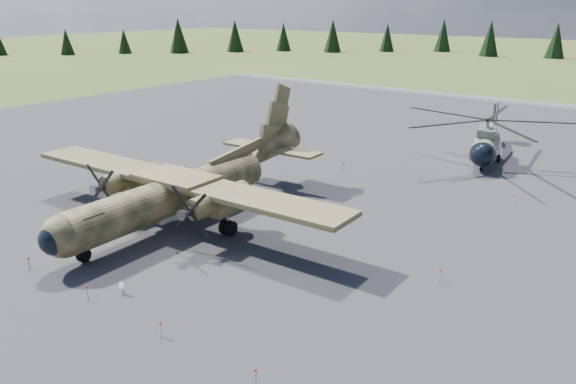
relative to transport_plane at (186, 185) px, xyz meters
The scene contains 8 objects.
ground 4.12m from the transport_plane, 35.18° to the left, with size 500.00×500.00×0.00m, color #535D29.
apron 12.36m from the transport_plane, 77.82° to the left, with size 120.00×120.00×0.04m, color slate.
transport_plane is the anchor object (origin of this frame).
helicopter_near 31.35m from the transport_plane, 66.67° to the left, with size 22.40×23.43×4.68m.
info_placard_left 9.10m from the transport_plane, 90.19° to the right, with size 0.46×0.25×0.68m.
info_placard_right 11.76m from the transport_plane, 61.54° to the right, with size 0.45×0.20×0.69m.
barrier_fence 3.47m from the transport_plane, 39.49° to the left, with size 33.12×29.62×0.85m.
treeline 8.86m from the transport_plane, 109.59° to the left, with size 326.66×328.93×11.00m.
Camera 1 is at (27.11, -28.53, 15.40)m, focal length 35.00 mm.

